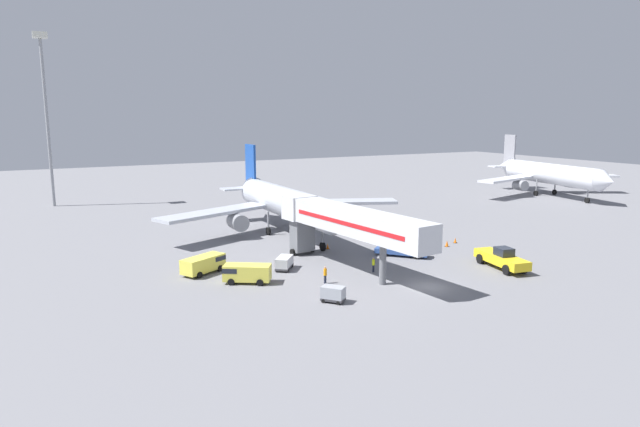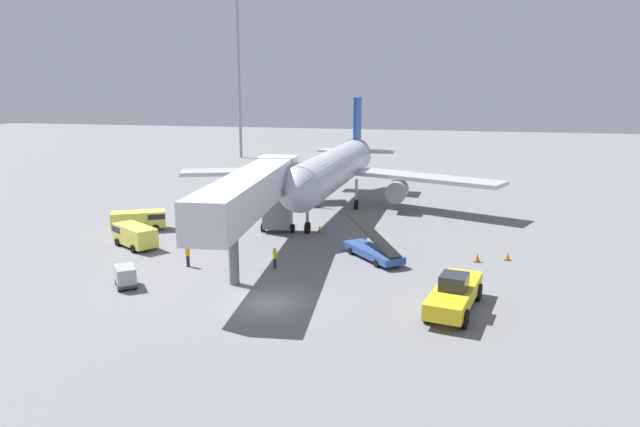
# 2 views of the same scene
# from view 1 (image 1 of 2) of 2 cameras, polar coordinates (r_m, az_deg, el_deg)

# --- Properties ---
(ground_plane) EXTENTS (300.00, 300.00, 0.00)m
(ground_plane) POSITION_cam_1_polar(r_m,az_deg,el_deg) (55.84, 11.07, -7.42)
(ground_plane) COLOR slate
(airplane_at_gate) EXTENTS (36.77, 34.29, 12.01)m
(airplane_at_gate) POSITION_cam_1_polar(r_m,az_deg,el_deg) (78.03, -3.68, 1.15)
(airplane_at_gate) COLOR #B7BCC6
(airplane_at_gate) RESTS_ON ground
(jet_bridge) EXTENTS (5.71, 23.41, 7.07)m
(jet_bridge) POSITION_cam_1_polar(r_m,az_deg,el_deg) (59.60, 2.46, -0.82)
(jet_bridge) COLOR silver
(jet_bridge) RESTS_ON ground
(pushback_tug) EXTENTS (3.51, 7.65, 2.41)m
(pushback_tug) POSITION_cam_1_polar(r_m,az_deg,el_deg) (64.10, 18.22, -4.44)
(pushback_tug) COLOR yellow
(pushback_tug) RESTS_ON ground
(belt_loader_truck) EXTENTS (5.59, 5.98, 3.08)m
(belt_loader_truck) POSITION_cam_1_polar(r_m,az_deg,el_deg) (66.92, 8.43, -3.73)
(belt_loader_truck) COLOR #2D4C8E
(belt_loader_truck) RESTS_ON ground
(service_van_mid_left) EXTENTS (4.95, 4.09, 1.87)m
(service_van_mid_left) POSITION_cam_1_polar(r_m,az_deg,el_deg) (56.28, -7.65, -6.04)
(service_van_mid_left) COLOR #E5DB4C
(service_van_mid_left) RESTS_ON ground
(service_van_near_left) EXTENTS (5.26, 4.04, 1.83)m
(service_van_near_left) POSITION_cam_1_polar(r_m,az_deg,el_deg) (60.46, -11.84, -5.04)
(service_van_near_left) COLOR #E5DB4C
(service_van_near_left) RESTS_ON ground
(baggage_cart_rear_right) EXTENTS (2.24, 2.37, 1.45)m
(baggage_cart_rear_right) POSITION_cam_1_polar(r_m,az_deg,el_deg) (50.32, 1.36, -8.24)
(baggage_cart_rear_right) COLOR #38383D
(baggage_cart_rear_right) RESTS_ON ground
(baggage_cart_near_center) EXTENTS (2.85, 3.05, 1.41)m
(baggage_cart_near_center) POSITION_cam_1_polar(r_m,az_deg,el_deg) (60.67, -3.70, -5.06)
(baggage_cart_near_center) COLOR #38383D
(baggage_cart_near_center) RESTS_ON ground
(ground_crew_worker_foreground) EXTENTS (0.37, 0.37, 1.61)m
(ground_crew_worker_foreground) POSITION_cam_1_polar(r_m,az_deg,el_deg) (59.84, 5.53, -5.24)
(ground_crew_worker_foreground) COLOR #1E2333
(ground_crew_worker_foreground) RESTS_ON ground
(ground_crew_worker_midground) EXTENTS (0.36, 0.36, 1.78)m
(ground_crew_worker_midground) POSITION_cam_1_polar(r_m,az_deg,el_deg) (55.58, 0.54, -6.30)
(ground_crew_worker_midground) COLOR #1E2333
(ground_crew_worker_midground) RESTS_ON ground
(safety_cone_alpha) EXTENTS (0.50, 0.50, 0.77)m
(safety_cone_alpha) POSITION_cam_1_polar(r_m,az_deg,el_deg) (72.84, 12.95, -3.04)
(safety_cone_alpha) COLOR black
(safety_cone_alpha) RESTS_ON ground
(safety_cone_bravo) EXTENTS (0.46, 0.46, 0.70)m
(safety_cone_bravo) POSITION_cam_1_polar(r_m,az_deg,el_deg) (69.72, 0.80, -3.40)
(safety_cone_bravo) COLOR black
(safety_cone_bravo) RESTS_ON ground
(safety_cone_charlie) EXTENTS (0.45, 0.45, 0.68)m
(safety_cone_charlie) POSITION_cam_1_polar(r_m,az_deg,el_deg) (75.15, 13.76, -2.71)
(safety_cone_charlie) COLOR black
(safety_cone_charlie) RESTS_ON ground
(airplane_background) EXTENTS (34.49, 32.64, 12.21)m
(airplane_background) POSITION_cam_1_polar(r_m,az_deg,el_deg) (124.64, 22.43, 3.81)
(airplane_background) COLOR silver
(airplane_background) RESTS_ON ground
(apron_light_mast) EXTENTS (2.40, 2.40, 30.96)m
(apron_light_mast) POSITION_cam_1_polar(r_m,az_deg,el_deg) (112.51, -26.52, 11.24)
(apron_light_mast) COLOR #93969B
(apron_light_mast) RESTS_ON ground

